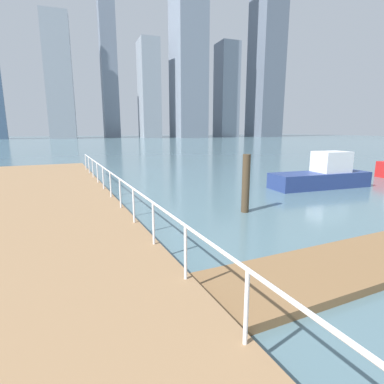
% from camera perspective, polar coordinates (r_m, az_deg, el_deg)
% --- Properties ---
extents(ground_plane, '(300.00, 300.00, 0.00)m').
position_cam_1_polar(ground_plane, '(17.91, -7.49, 1.49)').
color(ground_plane, slate).
extents(boardwalk_railing, '(0.06, 31.07, 1.08)m').
position_cam_1_polar(boardwalk_railing, '(7.29, -7.38, -3.47)').
color(boardwalk_railing, white).
rests_on(boardwalk_railing, boardwalk).
extents(dock_piling_2, '(0.30, 0.30, 2.25)m').
position_cam_1_polar(dock_piling_2, '(11.73, 10.18, 1.57)').
color(dock_piling_2, '#473826').
rests_on(dock_piling_2, ground_plane).
extents(moored_boat_2, '(5.86, 2.25, 1.98)m').
position_cam_1_polar(moored_boat_2, '(18.23, 23.53, 2.92)').
color(moored_boat_2, navy).
rests_on(moored_boat_2, ground_plane).
extents(skyline_tower_1, '(9.59, 8.40, 42.21)m').
position_cam_1_polar(skyline_tower_1, '(121.96, -23.91, 19.26)').
color(skyline_tower_1, '#8C939E').
rests_on(skyline_tower_1, ground_plane).
extents(skyline_tower_2, '(7.01, 10.82, 89.51)m').
position_cam_1_polar(skyline_tower_2, '(141.25, -15.96, 28.47)').
color(skyline_tower_2, slate).
rests_on(skyline_tower_2, ground_plane).
extents(skyline_tower_3, '(8.01, 11.96, 36.67)m').
position_cam_1_polar(skyline_tower_3, '(125.45, -8.18, 18.59)').
color(skyline_tower_3, '#8C939E').
rests_on(skyline_tower_3, ground_plane).
extents(skyline_tower_4, '(12.00, 13.12, 86.21)m').
position_cam_1_polar(skyline_tower_4, '(132.55, -0.71, 29.29)').
color(skyline_tower_4, gray).
rests_on(skyline_tower_4, ground_plane).
extents(skyline_tower_5, '(8.98, 10.53, 39.13)m').
position_cam_1_polar(skyline_tower_5, '(138.48, 6.56, 18.48)').
color(skyline_tower_5, gray).
rests_on(skyline_tower_5, ground_plane).
extents(skyline_tower_6, '(11.83, 13.70, 78.00)m').
position_cam_1_polar(skyline_tower_6, '(151.13, 14.02, 25.15)').
color(skyline_tower_6, slate).
rests_on(skyline_tower_6, ground_plane).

